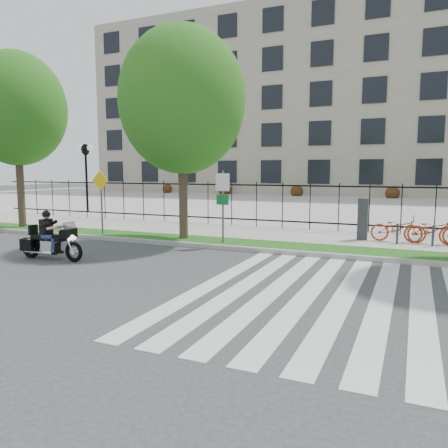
% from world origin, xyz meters
% --- Properties ---
extents(ground, '(120.00, 120.00, 0.00)m').
position_xyz_m(ground, '(0.00, 0.00, 0.00)').
color(ground, '#343436').
rests_on(ground, ground).
extents(curb, '(60.00, 0.20, 0.15)m').
position_xyz_m(curb, '(0.00, 4.10, 0.07)').
color(curb, '#9B9891').
rests_on(curb, ground).
extents(grass_verge, '(60.00, 1.50, 0.15)m').
position_xyz_m(grass_verge, '(0.00, 4.95, 0.07)').
color(grass_verge, '#1A4F13').
rests_on(grass_verge, ground).
extents(sidewalk, '(60.00, 3.50, 0.15)m').
position_xyz_m(sidewalk, '(0.00, 7.45, 0.07)').
color(sidewalk, '#A7A49C').
rests_on(sidewalk, ground).
extents(plaza, '(80.00, 34.00, 0.10)m').
position_xyz_m(plaza, '(0.00, 25.00, 0.05)').
color(plaza, '#A7A49C').
rests_on(plaza, ground).
extents(crosswalk_stripes, '(5.70, 8.00, 0.01)m').
position_xyz_m(crosswalk_stripes, '(4.83, 0.00, 0.01)').
color(crosswalk_stripes, silver).
rests_on(crosswalk_stripes, ground).
extents(iron_fence, '(30.00, 0.06, 2.00)m').
position_xyz_m(iron_fence, '(0.00, 9.20, 1.15)').
color(iron_fence, black).
rests_on(iron_fence, sidewalk).
extents(office_building, '(60.00, 21.90, 20.15)m').
position_xyz_m(office_building, '(0.00, 44.92, 9.97)').
color(office_building, gray).
rests_on(office_building, ground).
extents(lamp_post_left, '(1.06, 0.70, 4.25)m').
position_xyz_m(lamp_post_left, '(-12.00, 12.00, 3.21)').
color(lamp_post_left, black).
rests_on(lamp_post_left, ground).
extents(street_tree_0, '(4.27, 4.27, 7.61)m').
position_xyz_m(street_tree_0, '(-9.57, 4.95, 5.29)').
color(street_tree_0, '#3C2D21').
rests_on(street_tree_0, grass_verge).
extents(street_tree_1, '(4.58, 4.58, 7.63)m').
position_xyz_m(street_tree_1, '(-1.36, 4.95, 5.14)').
color(street_tree_1, '#3C2D21').
rests_on(street_tree_1, grass_verge).
extents(sign_pole_regulatory, '(0.50, 0.09, 2.50)m').
position_xyz_m(sign_pole_regulatory, '(0.39, 4.58, 1.74)').
color(sign_pole_regulatory, '#59595B').
rests_on(sign_pole_regulatory, grass_verge).
extents(sign_pole_warning, '(0.78, 0.09, 2.49)m').
position_xyz_m(sign_pole_warning, '(-4.83, 4.58, 1.74)').
color(sign_pole_warning, '#59595B').
rests_on(sign_pole_warning, grass_verge).
extents(motorcycle_rider, '(2.30, 0.68, 1.78)m').
position_xyz_m(motorcycle_rider, '(-3.41, 0.51, 0.59)').
color(motorcycle_rider, black).
rests_on(motorcycle_rider, ground).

